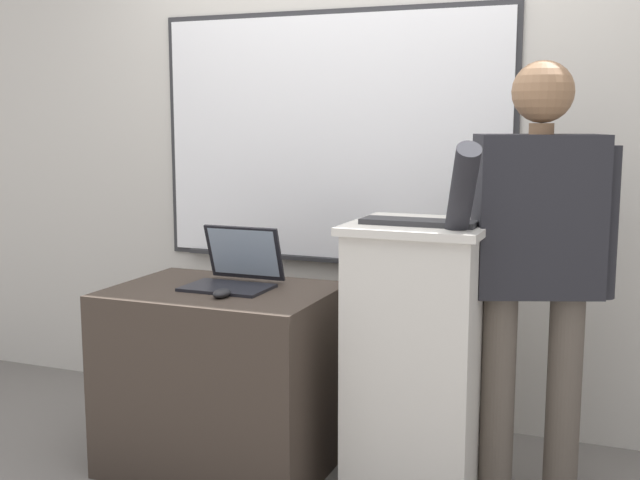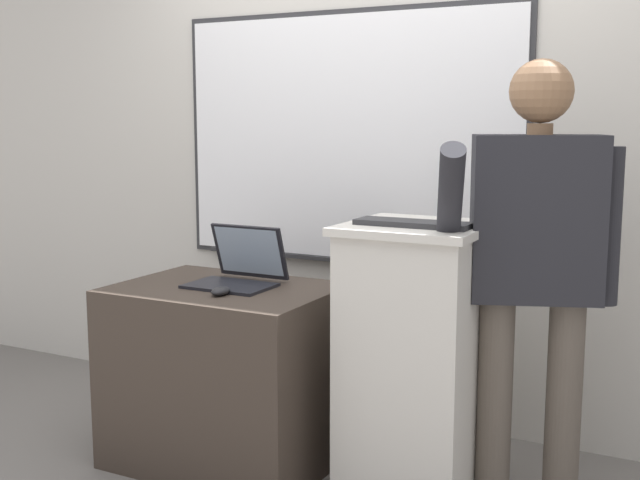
{
  "view_description": "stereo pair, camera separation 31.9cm",
  "coord_description": "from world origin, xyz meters",
  "px_view_note": "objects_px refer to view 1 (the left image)",
  "views": [
    {
      "loc": [
        1.19,
        -2.44,
        1.45
      ],
      "look_at": [
        0.01,
        0.49,
        0.97
      ],
      "focal_mm": 45.0,
      "sensor_mm": 36.0,
      "label": 1
    },
    {
      "loc": [
        1.48,
        -2.31,
        1.45
      ],
      "look_at": [
        0.01,
        0.49,
        0.97
      ],
      "focal_mm": 45.0,
      "sensor_mm": 36.0,
      "label": 2
    }
  ],
  "objects_px": {
    "laptop": "(236,269)",
    "side_desk": "(223,378)",
    "wireless_keyboard": "(419,222)",
    "computer_mouse_by_laptop": "(222,293)",
    "person_presenter": "(536,250)",
    "lectern_podium": "(418,357)"
  },
  "relations": [
    {
      "from": "computer_mouse_by_laptop",
      "to": "side_desk",
      "type": "bearing_deg",
      "value": 119.2
    },
    {
      "from": "lectern_podium",
      "to": "computer_mouse_by_laptop",
      "type": "distance_m",
      "value": 0.8
    },
    {
      "from": "person_presenter",
      "to": "computer_mouse_by_laptop",
      "type": "height_order",
      "value": "person_presenter"
    },
    {
      "from": "person_presenter",
      "to": "laptop",
      "type": "xyz_separation_m",
      "value": [
        -1.2,
        -0.1,
        -0.14
      ]
    },
    {
      "from": "computer_mouse_by_laptop",
      "to": "lectern_podium",
      "type": "bearing_deg",
      "value": 17.96
    },
    {
      "from": "laptop",
      "to": "side_desk",
      "type": "bearing_deg",
      "value": -106.83
    },
    {
      "from": "lectern_podium",
      "to": "laptop",
      "type": "height_order",
      "value": "lectern_podium"
    },
    {
      "from": "lectern_podium",
      "to": "computer_mouse_by_laptop",
      "type": "bearing_deg",
      "value": -162.04
    },
    {
      "from": "lectern_podium",
      "to": "laptop",
      "type": "distance_m",
      "value": 0.84
    },
    {
      "from": "computer_mouse_by_laptop",
      "to": "laptop",
      "type": "bearing_deg",
      "value": 103.54
    },
    {
      "from": "laptop",
      "to": "wireless_keyboard",
      "type": "distance_m",
      "value": 0.83
    },
    {
      "from": "lectern_podium",
      "to": "computer_mouse_by_laptop",
      "type": "height_order",
      "value": "lectern_podium"
    },
    {
      "from": "person_presenter",
      "to": "computer_mouse_by_laptop",
      "type": "distance_m",
      "value": 1.2
    },
    {
      "from": "side_desk",
      "to": "laptop",
      "type": "relative_size",
      "value": 2.58
    },
    {
      "from": "computer_mouse_by_laptop",
      "to": "person_presenter",
      "type": "bearing_deg",
      "value": 15.83
    },
    {
      "from": "person_presenter",
      "to": "computer_mouse_by_laptop",
      "type": "xyz_separation_m",
      "value": [
        -1.14,
        -0.32,
        -0.19
      ]
    },
    {
      "from": "side_desk",
      "to": "wireless_keyboard",
      "type": "xyz_separation_m",
      "value": [
        0.82,
        0.03,
        0.69
      ]
    },
    {
      "from": "wireless_keyboard",
      "to": "computer_mouse_by_laptop",
      "type": "bearing_deg",
      "value": -167.04
    },
    {
      "from": "lectern_podium",
      "to": "laptop",
      "type": "bearing_deg",
      "value": -179.27
    },
    {
      "from": "person_presenter",
      "to": "side_desk",
      "type": "bearing_deg",
      "value": 167.6
    },
    {
      "from": "lectern_podium",
      "to": "computer_mouse_by_laptop",
      "type": "relative_size",
      "value": 10.58
    },
    {
      "from": "lectern_podium",
      "to": "person_presenter",
      "type": "relative_size",
      "value": 0.64
    }
  ]
}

